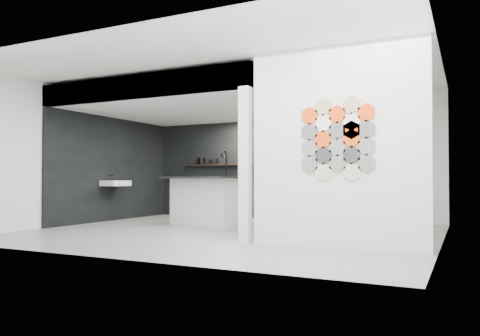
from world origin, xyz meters
The scene contains 17 objects.
floor centered at (0.00, 0.00, -0.01)m, with size 7.00×6.00×0.01m, color slate.
partition_panel centered at (2.23, -1.00, 1.40)m, with size 2.45×0.15×2.80m, color silver.
bay_clad_back centered at (-1.30, 2.97, 1.18)m, with size 4.40×0.04×2.35m, color black.
bay_clad_left centered at (-3.47, 1.00, 1.18)m, with size 0.04×4.00×2.35m, color black.
bulkhead centered at (-1.30, 1.00, 2.55)m, with size 4.40×4.00×0.40m, color silver.
corner_column centered at (0.82, -1.00, 1.18)m, with size 0.16×0.16×2.35m, color silver.
fascia_beam centered at (-1.30, -0.92, 2.55)m, with size 4.40×0.16×0.40m, color silver.
wall_basin centered at (-3.24, 0.80, 0.85)m, with size 0.40×0.60×0.12m, color silver.
display_shelf centered at (-1.20, 2.87, 1.30)m, with size 3.00×0.15×0.04m, color black.
kitchen_island centered at (-0.95, 0.90, 0.52)m, with size 2.06×1.40×1.53m.
stockpot centered at (-2.24, 2.87, 1.40)m, with size 0.20×0.20×0.16m, color black.
kettle centered at (-0.38, 2.87, 1.40)m, with size 0.19×0.19×0.17m, color black.
glass_bowl centered at (0.15, 2.87, 1.37)m, with size 0.15×0.15×0.11m, color gray.
glass_vase centered at (0.15, 2.87, 1.39)m, with size 0.10×0.10×0.14m, color gray.
bottle_dark centered at (-1.78, 2.87, 1.39)m, with size 0.05×0.05×0.14m, color black.
utensil_cup centered at (-1.97, 2.87, 1.38)m, with size 0.09×0.09×0.11m, color black.
hex_tile_cluster centered at (2.26, -1.09, 1.50)m, with size 1.04×0.02×1.16m.
Camera 1 is at (3.84, -7.38, 0.96)m, focal length 35.00 mm.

